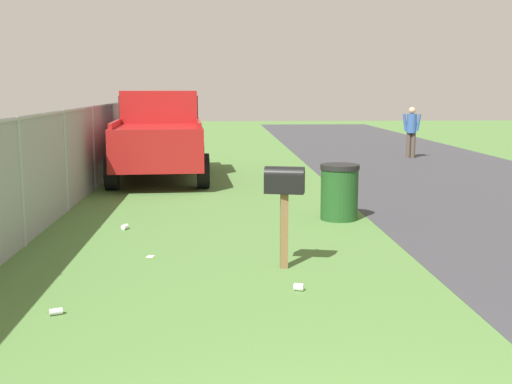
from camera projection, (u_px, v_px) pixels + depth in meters
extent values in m
cube|color=brown|center=(284.00, 231.00, 7.69)|extent=(0.09, 0.09, 0.92)
cube|color=black|center=(284.00, 184.00, 7.60)|extent=(0.30, 0.50, 0.22)
cylinder|color=black|center=(285.00, 175.00, 7.58)|extent=(0.30, 0.50, 0.20)
cube|color=red|center=(284.00, 177.00, 7.69)|extent=(0.02, 0.04, 0.18)
cube|color=maroon|center=(160.00, 142.00, 15.27)|extent=(5.00, 2.22, 0.90)
cube|color=maroon|center=(160.00, 106.00, 15.71)|extent=(1.76, 1.89, 0.76)
cube|color=black|center=(160.00, 106.00, 15.71)|extent=(1.72, 1.92, 0.53)
cube|color=maroon|center=(116.00, 123.00, 14.03)|extent=(2.54, 0.22, 0.12)
cube|color=maroon|center=(198.00, 123.00, 14.23)|extent=(2.54, 0.22, 0.12)
cylinder|color=black|center=(125.00, 156.00, 16.82)|extent=(0.77, 0.30, 0.76)
cylinder|color=black|center=(199.00, 155.00, 17.04)|extent=(0.77, 0.30, 0.76)
cylinder|color=black|center=(112.00, 172.00, 13.66)|extent=(0.77, 0.30, 0.76)
cylinder|color=black|center=(203.00, 171.00, 13.88)|extent=(0.77, 0.30, 0.76)
cylinder|color=#1E4C1E|center=(339.00, 194.00, 10.56)|extent=(0.61, 0.61, 0.84)
cylinder|color=black|center=(340.00, 167.00, 10.49)|extent=(0.64, 0.64, 0.08)
cylinder|color=#4C4238|center=(413.00, 145.00, 19.92)|extent=(0.14, 0.14, 0.78)
cylinder|color=#4C4238|center=(408.00, 145.00, 19.95)|extent=(0.14, 0.14, 0.78)
cylinder|color=#335999|center=(412.00, 123.00, 19.83)|extent=(0.30, 0.30, 0.58)
sphere|color=tan|center=(412.00, 110.00, 19.76)|extent=(0.21, 0.21, 0.21)
cylinder|color=#335999|center=(418.00, 123.00, 19.79)|extent=(0.09, 0.17, 0.53)
cylinder|color=#335999|center=(405.00, 122.00, 19.86)|extent=(0.09, 0.17, 0.53)
cylinder|color=#9EA3A8|center=(21.00, 182.00, 8.68)|extent=(0.07, 0.07, 1.78)
cylinder|color=#9EA3A8|center=(65.00, 161.00, 11.19)|extent=(0.07, 0.07, 1.78)
cylinder|color=#9EA3A8|center=(93.00, 148.00, 13.70)|extent=(0.07, 0.07, 1.78)
cylinder|color=#9EA3A8|center=(113.00, 139.00, 16.21)|extent=(0.07, 0.07, 1.78)
cylinder|color=#9EA3A8|center=(127.00, 132.00, 18.72)|extent=(0.07, 0.07, 1.78)
cube|color=#9EA3A8|center=(63.00, 112.00, 11.05)|extent=(15.27, 0.04, 0.04)
cube|color=gray|center=(65.00, 161.00, 11.19)|extent=(15.27, 0.01, 1.78)
cylinder|color=silver|center=(56.00, 312.00, 6.14)|extent=(0.11, 0.14, 0.07)
cylinder|color=white|center=(299.00, 287.00, 6.88)|extent=(0.11, 0.12, 0.08)
cube|color=silver|center=(150.00, 256.00, 8.27)|extent=(0.13, 0.10, 0.01)
cylinder|color=white|center=(125.00, 227.00, 9.87)|extent=(0.13, 0.12, 0.08)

